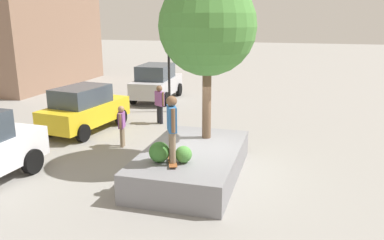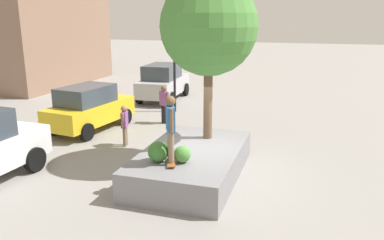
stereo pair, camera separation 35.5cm
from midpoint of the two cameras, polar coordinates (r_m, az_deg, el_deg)
ground_plane at (r=12.03m, az=3.03°, el=-7.44°), size 120.00×120.00×0.00m
planter_ledge at (r=11.48m, az=0.89°, el=-6.34°), size 4.66×2.71×0.82m
plaza_tree at (r=11.86m, az=3.37°, el=13.55°), size 2.96×2.96×4.97m
boxwood_shrub at (r=10.31m, az=-0.46°, el=-5.08°), size 0.46×0.46×0.46m
hedge_clump at (r=10.38m, az=-4.04°, el=-4.69°), size 0.56×0.56×0.56m
skateboard at (r=10.28m, az=-2.12°, el=-6.17°), size 0.82×0.49×0.07m
skateboarder at (r=9.95m, az=-2.17°, el=-0.61°), size 0.55×0.39×1.77m
taxi_cab at (r=16.46m, az=-14.32°, el=1.79°), size 4.21×2.32×1.87m
sedan_parked at (r=21.87m, az=-3.81°, el=5.64°), size 4.41×2.19×2.01m
traffic_light_corner at (r=18.81m, az=-2.11°, el=9.74°), size 0.36×0.37×4.15m
bystander_watching at (r=14.14m, az=-9.20°, el=-0.40°), size 0.51×0.25×1.52m
pedestrian_crossing at (r=16.97m, az=-3.54°, el=2.73°), size 0.41×0.50×1.70m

